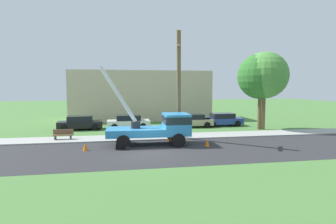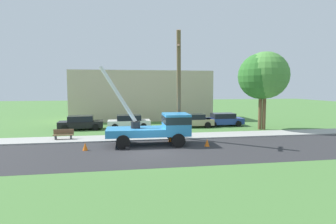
{
  "view_description": "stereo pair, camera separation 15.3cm",
  "coord_description": "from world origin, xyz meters",
  "px_view_note": "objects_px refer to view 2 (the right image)",
  "views": [
    {
      "loc": [
        -2.26,
        -18.68,
        4.44
      ],
      "look_at": [
        1.74,
        3.41,
        2.38
      ],
      "focal_mm": 30.18,
      "sensor_mm": 36.0,
      "label": 1
    },
    {
      "loc": [
        -2.11,
        -18.71,
        4.44
      ],
      "look_at": [
        1.74,
        3.41,
        2.38
      ],
      "focal_mm": 30.18,
      "sensor_mm": 36.0,
      "label": 2
    }
  ],
  "objects_px": {
    "traffic_cone_curbside": "(170,138)",
    "roadside_tree_far": "(261,76)",
    "park_bench": "(63,135)",
    "parked_sedan_blue": "(223,120)",
    "leaning_utility_pole": "(179,86)",
    "parked_sedan_black": "(81,123)",
    "traffic_cone_behind": "(85,146)",
    "traffic_cone_ahead": "(207,143)",
    "utility_truck": "(159,126)",
    "roadside_tree_near": "(265,75)",
    "parked_sedan_white": "(129,122)",
    "parked_sedan_tan": "(192,121)"
  },
  "relations": [
    {
      "from": "traffic_cone_behind",
      "to": "traffic_cone_curbside",
      "type": "relative_size",
      "value": 1.0
    },
    {
      "from": "traffic_cone_behind",
      "to": "roadside_tree_near",
      "type": "bearing_deg",
      "value": 21.4
    },
    {
      "from": "parked_sedan_white",
      "to": "parked_sedan_blue",
      "type": "relative_size",
      "value": 0.99
    },
    {
      "from": "utility_truck",
      "to": "roadside_tree_near",
      "type": "xyz_separation_m",
      "value": [
        11.6,
        5.51,
        4.11
      ]
    },
    {
      "from": "roadside_tree_near",
      "to": "roadside_tree_far",
      "type": "xyz_separation_m",
      "value": [
        -0.34,
        0.18,
        -0.09
      ]
    },
    {
      "from": "parked_sedan_tan",
      "to": "leaning_utility_pole",
      "type": "bearing_deg",
      "value": -112.66
    },
    {
      "from": "park_bench",
      "to": "roadside_tree_near",
      "type": "height_order",
      "value": "roadside_tree_near"
    },
    {
      "from": "leaning_utility_pole",
      "to": "traffic_cone_behind",
      "type": "relative_size",
      "value": 15.46
    },
    {
      "from": "traffic_cone_behind",
      "to": "parked_sedan_tan",
      "type": "relative_size",
      "value": 0.13
    },
    {
      "from": "leaning_utility_pole",
      "to": "parked_sedan_black",
      "type": "relative_size",
      "value": 1.93
    },
    {
      "from": "leaning_utility_pole",
      "to": "park_bench",
      "type": "height_order",
      "value": "leaning_utility_pole"
    },
    {
      "from": "leaning_utility_pole",
      "to": "parked_sedan_tan",
      "type": "distance_m",
      "value": 8.92
    },
    {
      "from": "traffic_cone_ahead",
      "to": "roadside_tree_near",
      "type": "height_order",
      "value": "roadside_tree_near"
    },
    {
      "from": "roadside_tree_near",
      "to": "roadside_tree_far",
      "type": "bearing_deg",
      "value": 152.67
    },
    {
      "from": "parked_sedan_blue",
      "to": "roadside_tree_near",
      "type": "xyz_separation_m",
      "value": [
        3.14,
        -3.3,
        4.81
      ]
    },
    {
      "from": "roadside_tree_far",
      "to": "parked_sedan_black",
      "type": "bearing_deg",
      "value": 170.56
    },
    {
      "from": "utility_truck",
      "to": "park_bench",
      "type": "relative_size",
      "value": 4.22
    },
    {
      "from": "leaning_utility_pole",
      "to": "traffic_cone_behind",
      "type": "height_order",
      "value": "leaning_utility_pole"
    },
    {
      "from": "traffic_cone_behind",
      "to": "parked_sedan_black",
      "type": "height_order",
      "value": "parked_sedan_black"
    },
    {
      "from": "leaning_utility_pole",
      "to": "parked_sedan_blue",
      "type": "bearing_deg",
      "value": 49.29
    },
    {
      "from": "utility_truck",
      "to": "traffic_cone_behind",
      "type": "height_order",
      "value": "utility_truck"
    },
    {
      "from": "leaning_utility_pole",
      "to": "traffic_cone_behind",
      "type": "bearing_deg",
      "value": -163.33
    },
    {
      "from": "roadside_tree_near",
      "to": "traffic_cone_behind",
      "type": "bearing_deg",
      "value": -158.6
    },
    {
      "from": "parked_sedan_blue",
      "to": "parked_sedan_black",
      "type": "bearing_deg",
      "value": -179.59
    },
    {
      "from": "parked_sedan_blue",
      "to": "park_bench",
      "type": "relative_size",
      "value": 2.78
    },
    {
      "from": "parked_sedan_blue",
      "to": "utility_truck",
      "type": "bearing_deg",
      "value": -133.84
    },
    {
      "from": "traffic_cone_behind",
      "to": "leaning_utility_pole",
      "type": "bearing_deg",
      "value": 16.67
    },
    {
      "from": "traffic_cone_behind",
      "to": "parked_sedan_tan",
      "type": "distance_m",
      "value": 14.0
    },
    {
      "from": "parked_sedan_tan",
      "to": "roadside_tree_near",
      "type": "height_order",
      "value": "roadside_tree_near"
    },
    {
      "from": "parked_sedan_tan",
      "to": "roadside_tree_near",
      "type": "distance_m",
      "value": 8.79
    },
    {
      "from": "utility_truck",
      "to": "parked_sedan_tan",
      "type": "bearing_deg",
      "value": 60.18
    },
    {
      "from": "parked_sedan_tan",
      "to": "parked_sedan_white",
      "type": "bearing_deg",
      "value": 178.38
    },
    {
      "from": "parked_sedan_tan",
      "to": "parked_sedan_blue",
      "type": "height_order",
      "value": "same"
    },
    {
      "from": "traffic_cone_curbside",
      "to": "park_bench",
      "type": "relative_size",
      "value": 0.35
    },
    {
      "from": "leaning_utility_pole",
      "to": "parked_sedan_white",
      "type": "bearing_deg",
      "value": 115.74
    },
    {
      "from": "traffic_cone_curbside",
      "to": "roadside_tree_far",
      "type": "xyz_separation_m",
      "value": [
        10.21,
        4.76,
        5.15
      ]
    },
    {
      "from": "traffic_cone_curbside",
      "to": "roadside_tree_far",
      "type": "relative_size",
      "value": 0.07
    },
    {
      "from": "traffic_cone_ahead",
      "to": "roadside_tree_near",
      "type": "xyz_separation_m",
      "value": [
        8.21,
        6.81,
        5.24
      ]
    },
    {
      "from": "traffic_cone_ahead",
      "to": "traffic_cone_curbside",
      "type": "bearing_deg",
      "value": 136.58
    },
    {
      "from": "parked_sedan_blue",
      "to": "park_bench",
      "type": "xyz_separation_m",
      "value": [
        -15.98,
        -5.79,
        -0.25
      ]
    },
    {
      "from": "parked_sedan_tan",
      "to": "parked_sedan_black",
      "type": "bearing_deg",
      "value": 178.88
    },
    {
      "from": "parked_sedan_blue",
      "to": "traffic_cone_behind",
      "type": "bearing_deg",
      "value": -144.24
    },
    {
      "from": "parked_sedan_tan",
      "to": "park_bench",
      "type": "relative_size",
      "value": 2.77
    },
    {
      "from": "traffic_cone_curbside",
      "to": "parked_sedan_blue",
      "type": "xyz_separation_m",
      "value": [
        7.42,
        7.88,
        0.43
      ]
    },
    {
      "from": "traffic_cone_curbside",
      "to": "roadside_tree_near",
      "type": "height_order",
      "value": "roadside_tree_near"
    },
    {
      "from": "traffic_cone_curbside",
      "to": "parked_sedan_white",
      "type": "height_order",
      "value": "parked_sedan_white"
    },
    {
      "from": "park_bench",
      "to": "parked_sedan_blue",
      "type": "bearing_deg",
      "value": 19.92
    },
    {
      "from": "traffic_cone_ahead",
      "to": "traffic_cone_behind",
      "type": "bearing_deg",
      "value": 178.88
    },
    {
      "from": "parked_sedan_white",
      "to": "park_bench",
      "type": "relative_size",
      "value": 2.76
    },
    {
      "from": "leaning_utility_pole",
      "to": "traffic_cone_curbside",
      "type": "height_order",
      "value": "leaning_utility_pole"
    }
  ]
}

